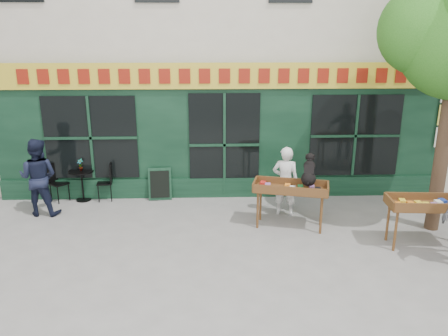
{
  "coord_description": "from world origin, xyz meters",
  "views": [
    {
      "loc": [
        -0.37,
        -7.99,
        3.9
      ],
      "look_at": [
        -0.07,
        0.5,
        1.31
      ],
      "focal_mm": 35.0,
      "sensor_mm": 36.0,
      "label": 1
    }
  ],
  "objects_px": {
    "dog": "(309,169)",
    "woman": "(285,181)",
    "book_cart_center": "(291,190)",
    "book_cart_right": "(429,206)",
    "bistro_table": "(82,179)",
    "man_left": "(38,177)"
  },
  "relations": [
    {
      "from": "dog",
      "to": "woman",
      "type": "distance_m",
      "value": 0.93
    },
    {
      "from": "book_cart_center",
      "to": "book_cart_right",
      "type": "relative_size",
      "value": 1.04
    },
    {
      "from": "dog",
      "to": "woman",
      "type": "height_order",
      "value": "dog"
    },
    {
      "from": "bistro_table",
      "to": "man_left",
      "type": "relative_size",
      "value": 0.43
    },
    {
      "from": "dog",
      "to": "book_cart_right",
      "type": "bearing_deg",
      "value": -9.73
    },
    {
      "from": "book_cart_right",
      "to": "man_left",
      "type": "height_order",
      "value": "man_left"
    },
    {
      "from": "man_left",
      "to": "bistro_table",
      "type": "bearing_deg",
      "value": -125.74
    },
    {
      "from": "book_cart_right",
      "to": "bistro_table",
      "type": "xyz_separation_m",
      "value": [
        -7.24,
        2.7,
        -0.28
      ]
    },
    {
      "from": "bistro_table",
      "to": "man_left",
      "type": "bearing_deg",
      "value": -130.19
    },
    {
      "from": "woman",
      "to": "man_left",
      "type": "distance_m",
      "value": 5.5
    },
    {
      "from": "dog",
      "to": "book_cart_right",
      "type": "relative_size",
      "value": 0.39
    },
    {
      "from": "dog",
      "to": "bistro_table",
      "type": "height_order",
      "value": "dog"
    },
    {
      "from": "dog",
      "to": "woman",
      "type": "xyz_separation_m",
      "value": [
        -0.35,
        0.7,
        -0.5
      ]
    },
    {
      "from": "woman",
      "to": "bistro_table",
      "type": "distance_m",
      "value": 4.92
    },
    {
      "from": "woman",
      "to": "man_left",
      "type": "height_order",
      "value": "man_left"
    },
    {
      "from": "book_cart_right",
      "to": "bistro_table",
      "type": "distance_m",
      "value": 7.73
    },
    {
      "from": "book_cart_right",
      "to": "man_left",
      "type": "relative_size",
      "value": 0.88
    },
    {
      "from": "dog",
      "to": "bistro_table",
      "type": "distance_m",
      "value": 5.49
    },
    {
      "from": "book_cart_center",
      "to": "man_left",
      "type": "bearing_deg",
      "value": -174.67
    },
    {
      "from": "bistro_table",
      "to": "woman",
      "type": "bearing_deg",
      "value": -12.47
    },
    {
      "from": "dog",
      "to": "book_cart_right",
      "type": "distance_m",
      "value": 2.34
    },
    {
      "from": "book_cart_right",
      "to": "woman",
      "type": "bearing_deg",
      "value": 150.16
    }
  ]
}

